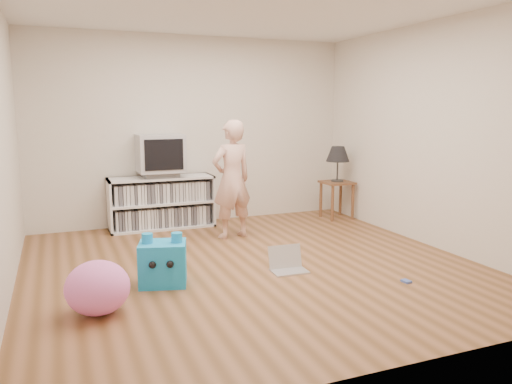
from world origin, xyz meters
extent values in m
plane|color=brown|center=(0.00, 0.00, 0.00)|extent=(4.50, 4.50, 0.00)
cube|color=beige|center=(0.00, 2.25, 1.30)|extent=(4.50, 0.02, 2.60)
cube|color=beige|center=(0.00, -2.25, 1.30)|extent=(4.50, 0.02, 2.60)
cube|color=beige|center=(2.25, 0.00, 1.30)|extent=(0.02, 4.50, 2.60)
cube|color=white|center=(0.00, 0.00, 2.60)|extent=(4.50, 4.50, 0.01)
cube|color=white|center=(-0.53, 2.23, 0.35)|extent=(1.40, 0.03, 0.70)
cube|color=white|center=(-1.21, 2.02, 0.35)|extent=(0.03, 0.45, 0.70)
cube|color=white|center=(0.16, 2.02, 0.35)|extent=(0.03, 0.45, 0.70)
cube|color=white|center=(-0.53, 2.02, 0.01)|extent=(1.40, 0.45, 0.03)
cube|color=white|center=(-0.53, 2.02, 0.35)|extent=(1.34, 0.45, 0.03)
cube|color=white|center=(-0.53, 2.02, 0.68)|extent=(1.40, 0.45, 0.03)
cube|color=silver|center=(-0.53, 2.02, 0.35)|extent=(1.26, 0.36, 0.64)
cube|color=gray|center=(-0.53, 2.02, 0.73)|extent=(0.45, 0.35, 0.07)
cube|color=#AAAAB0|center=(-0.53, 2.02, 1.02)|extent=(0.60, 0.52, 0.50)
cube|color=black|center=(-0.53, 1.75, 1.02)|extent=(0.50, 0.01, 0.40)
cylinder|color=brown|center=(1.82, 1.48, 0.26)|extent=(0.04, 0.04, 0.52)
cylinder|color=brown|center=(2.16, 1.48, 0.26)|extent=(0.04, 0.04, 0.52)
cylinder|color=brown|center=(1.82, 1.82, 0.26)|extent=(0.04, 0.04, 0.52)
cylinder|color=brown|center=(2.16, 1.82, 0.26)|extent=(0.04, 0.04, 0.52)
cube|color=brown|center=(1.99, 1.65, 0.54)|extent=(0.42, 0.42, 0.03)
cylinder|color=#333333|center=(1.99, 1.65, 0.56)|extent=(0.18, 0.18, 0.02)
cylinder|color=#333333|center=(1.99, 1.65, 0.74)|extent=(0.02, 0.02, 0.32)
imported|color=beige|center=(0.19, 1.18, 0.74)|extent=(0.60, 0.46, 1.47)
cube|color=silver|center=(0.27, -0.32, 0.01)|extent=(0.36, 0.26, 0.02)
cube|color=silver|center=(0.28, -0.20, 0.13)|extent=(0.35, 0.09, 0.23)
cube|color=black|center=(0.28, -0.20, 0.13)|extent=(0.31, 0.07, 0.19)
cube|color=#4661BC|center=(1.16, -1.00, 0.01)|extent=(0.07, 0.10, 0.02)
cube|color=#1395D9|center=(-0.97, -0.20, 0.20)|extent=(0.50, 0.43, 0.40)
cylinder|color=#1395D9|center=(-1.09, -0.17, 0.44)|extent=(0.10, 0.10, 0.09)
cylinder|color=#1395D9|center=(-0.84, -0.24, 0.44)|extent=(0.10, 0.10, 0.09)
sphere|color=black|center=(-1.09, -0.35, 0.24)|extent=(0.07, 0.07, 0.07)
sphere|color=black|center=(-0.94, -0.39, 0.24)|extent=(0.07, 0.07, 0.07)
ellipsoid|color=#F570CC|center=(-1.58, -0.68, 0.22)|extent=(0.65, 0.65, 0.43)
camera|label=1|loc=(-1.82, -4.62, 1.61)|focal=35.00mm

